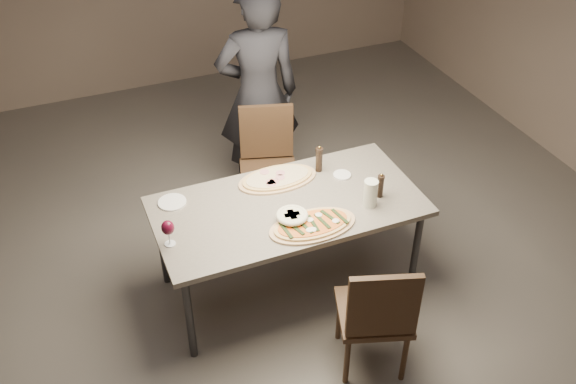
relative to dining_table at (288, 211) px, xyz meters
name	(u,v)px	position (x,y,z in m)	size (l,w,h in m)	color
room	(288,120)	(0.00, 0.00, 0.71)	(7.00, 7.00, 7.00)	#58524C
dining_table	(288,211)	(0.00, 0.00, 0.00)	(1.80, 0.90, 0.75)	slate
zucchini_pizza	(313,225)	(0.06, -0.28, 0.07)	(0.58, 0.32, 0.05)	tan
ham_pizza	(277,178)	(0.03, 0.28, 0.07)	(0.57, 0.32, 0.04)	tan
bread_basket	(292,217)	(-0.05, -0.19, 0.10)	(0.21, 0.21, 0.07)	beige
oil_dish	(342,175)	(0.48, 0.15, 0.06)	(0.13, 0.13, 0.01)	white
pepper_mill_left	(319,159)	(0.35, 0.28, 0.16)	(0.05, 0.05, 0.21)	black
pepper_mill_right	(380,186)	(0.61, -0.16, 0.15)	(0.05, 0.05, 0.19)	black
carafe	(370,193)	(0.50, -0.22, 0.15)	(0.09, 0.09, 0.20)	silver
wine_glass	(168,228)	(-0.83, -0.10, 0.18)	(0.08, 0.08, 0.18)	silver
side_plate	(172,202)	(-0.72, 0.30, 0.06)	(0.19, 0.19, 0.01)	white
chair_near	(377,313)	(0.21, -0.91, -0.17)	(0.55, 0.55, 0.92)	#402B1B
chair_far	(268,158)	(0.18, 0.87, -0.16)	(0.56, 0.56, 0.95)	#402B1B
diner	(258,95)	(0.23, 1.20, 0.23)	(0.68, 0.45, 1.86)	black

